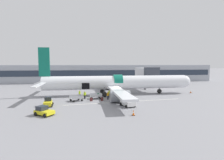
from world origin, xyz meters
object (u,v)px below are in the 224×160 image
baggage_tug_rear (127,102)px  ground_crew_supervisor (108,95)px  baggage_tug_mid (44,111)px  baggage_cart_loading (97,96)px  ground_crew_loader_b (85,95)px  suitcase_on_tarmac_upright (102,99)px  ground_crew_driver (109,93)px  ground_crew_helper (117,95)px  ground_crew_marshal (111,94)px  ground_crew_loader_a (80,94)px  baggage_tug_lead (48,102)px  airplane (115,83)px  baggage_cart_queued (77,98)px  suitcase_on_tarmac_spare (91,99)px

baggage_tug_rear → ground_crew_supervisor: baggage_tug_rear is taller
baggage_tug_mid → baggage_cart_loading: bearing=52.3°
ground_crew_loader_b → ground_crew_supervisor: bearing=-16.8°
suitcase_on_tarmac_upright → ground_crew_supervisor: bearing=38.8°
ground_crew_loader_b → ground_crew_driver: size_ratio=0.96×
baggage_tug_rear → ground_crew_loader_b: (-7.29, 7.63, 0.09)m
baggage_cart_loading → ground_crew_helper: size_ratio=2.08×
ground_crew_marshal → ground_crew_loader_a: bearing=171.6°
baggage_tug_lead → ground_crew_loader_a: 8.28m
baggage_tug_rear → suitcase_on_tarmac_upright: bearing=127.4°
ground_crew_marshal → baggage_tug_lead: bearing=-155.6°
ground_crew_marshal → suitcase_on_tarmac_upright: size_ratio=2.33×
baggage_tug_rear → airplane: bearing=90.4°
baggage_cart_loading → baggage_cart_queued: size_ratio=1.00×
baggage_tug_mid → ground_crew_driver: size_ratio=1.85×
baggage_tug_lead → baggage_tug_mid: bearing=-85.0°
baggage_tug_mid → baggage_cart_queued: (4.27, 9.15, -0.03)m
baggage_tug_lead → baggage_cart_loading: size_ratio=0.76×
ground_crew_driver → ground_crew_supervisor: ground_crew_driver is taller
baggage_tug_lead → ground_crew_marshal: size_ratio=1.38×
baggage_tug_lead → ground_crew_helper: baggage_tug_lead is taller
baggage_cart_loading → suitcase_on_tarmac_spare: baggage_cart_loading is taller
airplane → baggage_tug_rear: size_ratio=11.30×
baggage_cart_loading → ground_crew_supervisor: ground_crew_supervisor is taller
baggage_cart_queued → ground_crew_helper: size_ratio=2.08×
baggage_tug_mid → ground_crew_supervisor: 14.32m
ground_crew_supervisor → ground_crew_helper: size_ratio=1.02×
ground_crew_helper → ground_crew_marshal: 1.29m
airplane → ground_crew_loader_b: bearing=-151.0°
baggage_tug_lead → baggage_cart_queued: bearing=37.6°
baggage_tug_rear → ground_crew_loader_b: bearing=133.7°
ground_crew_loader_b → ground_crew_marshal: (5.60, -0.18, 0.13)m
ground_crew_loader_b → suitcase_on_tarmac_spare: (1.22, -2.52, -0.50)m
baggage_cart_queued → ground_crew_loader_b: size_ratio=2.10×
baggage_cart_loading → suitcase_on_tarmac_spare: (-1.24, -2.21, -0.21)m
airplane → ground_crew_loader_a: (-8.31, -3.20, -1.88)m
ground_crew_helper → baggage_tug_mid: bearing=-140.7°
airplane → ground_crew_supervisor: bearing=-114.9°
baggage_cart_loading → ground_crew_marshal: (3.14, 0.12, 0.42)m
ground_crew_driver → suitcase_on_tarmac_spare: bearing=-141.3°
airplane → baggage_tug_lead: size_ratio=14.77×
ground_crew_loader_b → suitcase_on_tarmac_upright: ground_crew_loader_b is taller
ground_crew_driver → ground_crew_helper: 2.09m
airplane → baggage_cart_queued: bearing=-146.0°
baggage_tug_mid → ground_crew_driver: ground_crew_driver is taller
ground_crew_driver → airplane: bearing=59.6°
baggage_tug_lead → ground_crew_loader_b: (6.34, 5.59, 0.17)m
baggage_tug_mid → ground_crew_loader_b: (5.86, 11.08, 0.27)m
baggage_tug_lead → ground_crew_driver: 13.27m
baggage_tug_mid → baggage_tug_rear: (13.15, 3.45, 0.18)m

